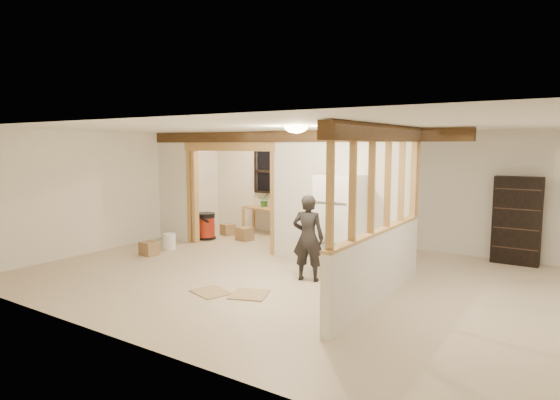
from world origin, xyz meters
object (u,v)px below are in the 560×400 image
Objects in this scene: refrigerator at (339,223)px; woman at (308,238)px; bookshelf at (517,221)px; shop_vac at (206,226)px; work_table at (264,220)px.

refrigerator is 0.84m from woman.
bookshelf reaches higher than woman.
shop_vac is at bearing -167.38° from bookshelf.
work_table is at bearing -60.50° from woman.
bookshelf is at bearing -147.11° from woman.
woman is 0.87× the size of bookshelf.
woman reaches higher than work_table.
bookshelf is at bearing 11.60° from work_table.
woman is at bearing -34.39° from work_table.
woman is 1.35× the size of work_table.
refrigerator is at bearing -11.74° from shop_vac.
refrigerator is 3.82m from work_table.
work_table is 1.67× the size of shop_vac.
work_table is 5.69m from bookshelf.
refrigerator is 3.99m from shop_vac.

